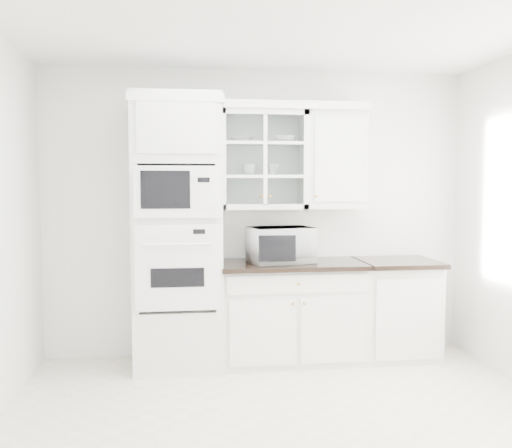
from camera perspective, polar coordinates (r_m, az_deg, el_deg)
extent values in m
cube|color=beige|center=(3.82, 3.68, -20.98)|extent=(4.00, 3.50, 0.01)
cube|color=white|center=(5.18, 0.15, 1.13)|extent=(4.00, 0.02, 2.70)
cube|color=white|center=(3.61, 3.90, 21.24)|extent=(4.00, 3.50, 0.02)
cube|color=silver|center=(4.84, -8.22, -0.92)|extent=(0.76, 0.65, 2.40)
cube|color=white|center=(4.54, -8.26, -4.58)|extent=(0.70, 0.03, 0.72)
cube|color=black|center=(4.53, -8.25, -5.61)|extent=(0.44, 0.01, 0.16)
cube|color=white|center=(4.49, -8.35, 3.34)|extent=(0.70, 0.03, 0.43)
cube|color=black|center=(4.47, -9.51, 3.58)|extent=(0.40, 0.01, 0.31)
cube|color=silver|center=(5.08, 3.75, -9.35)|extent=(1.30, 0.60, 0.88)
cube|color=black|center=(4.95, 3.85, -4.26)|extent=(1.32, 0.67, 0.04)
cube|color=silver|center=(5.35, 14.45, -8.76)|extent=(0.70, 0.60, 0.88)
cube|color=black|center=(5.23, 14.69, -3.93)|extent=(0.72, 0.67, 0.04)
cube|color=silver|center=(5.03, 0.72, 6.73)|extent=(0.80, 0.33, 0.90)
cube|color=silver|center=(5.03, 0.72, 5.02)|extent=(0.74, 0.29, 0.02)
cube|color=silver|center=(5.04, 0.72, 8.43)|extent=(0.74, 0.29, 0.02)
cube|color=silver|center=(5.17, 8.21, 6.62)|extent=(0.55, 0.33, 0.90)
cube|color=white|center=(5.04, -0.45, 12.27)|extent=(2.14, 0.38, 0.07)
imported|color=white|center=(4.92, 2.59, -2.19)|extent=(0.64, 0.57, 0.32)
imported|color=white|center=(5.02, -1.52, 8.86)|extent=(0.25, 0.25, 0.05)
imported|color=white|center=(5.07, 3.11, 8.88)|extent=(0.22, 0.22, 0.06)
imported|color=white|center=(5.01, -0.69, 5.73)|extent=(0.15, 0.15, 0.10)
imported|color=white|center=(5.04, 1.82, 5.73)|extent=(0.11, 0.11, 0.11)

